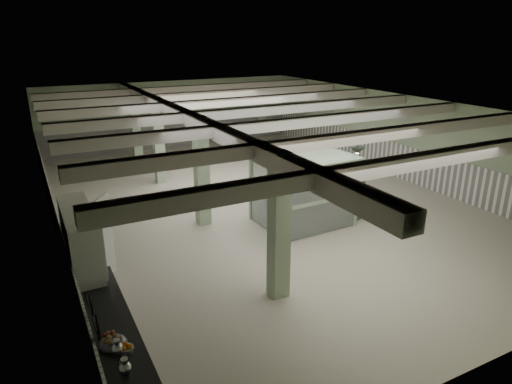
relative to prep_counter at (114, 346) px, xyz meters
name	(u,v)px	position (x,y,z in m)	size (l,w,h in m)	color
floor	(256,201)	(6.54, 6.77, -0.46)	(20.00, 20.00, 0.00)	beige
ceiling	(256,106)	(6.54, 6.77, 3.14)	(14.00, 20.00, 0.02)	beige
wall_back	(172,114)	(6.54, 16.77, 1.34)	(14.00, 0.02, 3.60)	#ABC29B
wall_front	(507,280)	(6.54, -3.23, 1.34)	(14.00, 0.02, 3.60)	#ABC29B
wall_left	(49,183)	(-0.46, 6.77, 1.34)	(0.02, 20.00, 3.60)	#ABC29B
wall_right	(399,136)	(13.54, 6.77, 1.34)	(0.02, 20.00, 3.60)	#ABC29B
wainscot_left	(55,215)	(-0.43, 6.77, 0.29)	(0.05, 19.90, 1.50)	white
wainscot_right	(396,160)	(13.52, 6.77, 0.29)	(0.05, 19.90, 1.50)	white
wainscot_back	(174,133)	(6.54, 16.74, 0.29)	(13.90, 0.05, 1.50)	white
girder	(189,118)	(4.04, 6.77, 2.92)	(0.45, 19.90, 0.40)	beige
beam_a	(415,162)	(6.54, -0.73, 2.96)	(13.90, 0.35, 0.32)	beige
beam_b	(343,139)	(6.54, 1.77, 2.96)	(13.90, 0.35, 0.32)	beige
beam_c	(293,123)	(6.54, 4.27, 2.96)	(13.90, 0.35, 0.32)	beige
beam_d	(256,111)	(6.54, 6.77, 2.96)	(13.90, 0.35, 0.32)	beige
beam_e	(227,102)	(6.54, 9.27, 2.96)	(13.90, 0.35, 0.32)	beige
beam_f	(204,95)	(6.54, 11.77, 2.96)	(13.90, 0.35, 0.32)	beige
beam_g	(186,89)	(6.54, 14.27, 2.96)	(13.90, 0.35, 0.32)	beige
column_a	(279,227)	(4.04, 0.77, 1.34)	(0.42, 0.42, 3.60)	#A2BB96
column_b	(202,172)	(4.04, 5.77, 1.34)	(0.42, 0.42, 3.60)	#A2BB96
column_c	(158,141)	(4.04, 10.77, 1.34)	(0.42, 0.42, 3.60)	#A2BB96
column_d	(135,124)	(4.04, 14.77, 1.34)	(0.42, 0.42, 3.60)	#A2BB96
hook_rail	(90,311)	(-0.39, -0.83, 1.39)	(0.02, 0.02, 1.20)	black
pendant_front	(357,151)	(7.04, 1.77, 2.59)	(0.44, 0.44, 0.22)	#2A382B
pendant_mid	(262,118)	(7.04, 7.27, 2.59)	(0.44, 0.44, 0.22)	#2A382B
pendant_back	(211,101)	(7.04, 12.27, 2.59)	(0.44, 0.44, 0.22)	#2A382B
prep_counter	(114,346)	(0.00, 0.00, 0.00)	(0.83, 4.77, 0.91)	silver
pitcher_near	(125,367)	(-0.04, -1.41, 0.59)	(0.21, 0.24, 0.31)	silver
pitcher_far	(117,347)	(-0.05, -0.87, 0.59)	(0.21, 0.24, 0.30)	silver
veg_colander	(113,341)	(-0.08, -0.59, 0.55)	(0.50, 0.50, 0.23)	#404045
orange_bowl	(126,350)	(0.09, -0.86, 0.49)	(0.26, 0.26, 0.09)	#B2B2B7
skillet_near	(98,331)	(-0.34, -1.09, 1.17)	(0.32, 0.32, 0.04)	black
skillet_far	(91,309)	(-0.34, -0.41, 1.17)	(0.28, 0.28, 0.04)	black
walkin_cooler	(84,253)	(-0.08, 2.77, 0.72)	(1.09, 2.57, 2.35)	white
guard_booth	(303,176)	(7.01, 4.31, 1.16)	(3.01, 2.59, 2.39)	#9BB691
filing_cabinet	(352,198)	(8.76, 3.87, 0.25)	(0.46, 0.66, 1.42)	#585D4D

